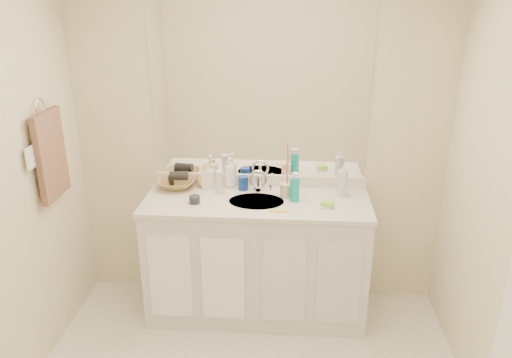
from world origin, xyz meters
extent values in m
cube|color=beige|center=(0.00, 1.30, 1.20)|extent=(2.60, 0.02, 2.40)
cube|color=silver|center=(0.00, 1.02, 0.42)|extent=(1.50, 0.55, 0.85)
cube|color=silver|center=(0.00, 1.02, 0.86)|extent=(1.52, 0.57, 0.03)
cube|color=white|center=(0.00, 1.29, 0.92)|extent=(1.52, 0.03, 0.08)
cylinder|color=#B7AFA0|center=(0.00, 1.00, 0.87)|extent=(0.37, 0.37, 0.02)
cylinder|color=silver|center=(0.00, 1.18, 0.94)|extent=(0.02, 0.02, 0.11)
cube|color=white|center=(0.00, 1.29, 1.56)|extent=(1.48, 0.01, 1.20)
cylinder|color=navy|center=(-0.11, 1.20, 0.93)|extent=(0.09, 0.09, 0.10)
cylinder|color=beige|center=(0.19, 1.09, 0.93)|extent=(0.08, 0.08, 0.10)
cylinder|color=#E83D7D|center=(0.20, 1.09, 1.03)|extent=(0.03, 0.04, 0.22)
cylinder|color=#0DA496|center=(0.25, 1.03, 0.96)|extent=(0.08, 0.08, 0.15)
cylinder|color=silver|center=(0.58, 1.15, 0.97)|extent=(0.08, 0.08, 0.18)
cube|color=silver|center=(0.47, 0.94, 0.89)|extent=(0.09, 0.08, 0.01)
cube|color=#9BE036|center=(0.47, 0.94, 0.90)|extent=(0.09, 0.08, 0.03)
cube|color=yellow|center=(0.15, 0.85, 0.88)|extent=(0.12, 0.04, 0.00)
cylinder|color=#25262A|center=(-0.40, 0.94, 0.90)|extent=(0.09, 0.09, 0.05)
cylinder|color=silver|center=(-0.26, 1.11, 0.96)|extent=(0.06, 0.06, 0.17)
imported|color=white|center=(-0.20, 1.25, 0.99)|extent=(0.10, 0.10, 0.22)
imported|color=#FFF3CF|center=(-0.36, 1.23, 0.98)|extent=(0.10, 0.10, 0.19)
imported|color=#F2BE5E|center=(-0.38, 1.24, 0.95)|extent=(0.12, 0.12, 0.14)
imported|color=olive|center=(-0.58, 1.20, 0.91)|extent=(0.27, 0.27, 0.07)
cylinder|color=black|center=(-0.56, 1.20, 0.97)|extent=(0.13, 0.08, 0.06)
torus|color=silver|center=(-1.27, 0.77, 1.55)|extent=(0.01, 0.11, 0.11)
cube|color=brown|center=(-1.25, 0.77, 1.25)|extent=(0.04, 0.32, 0.55)
cube|color=white|center=(-1.27, 0.57, 1.30)|extent=(0.01, 0.08, 0.13)
camera|label=1|loc=(0.22, -2.03, 2.23)|focal=35.00mm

